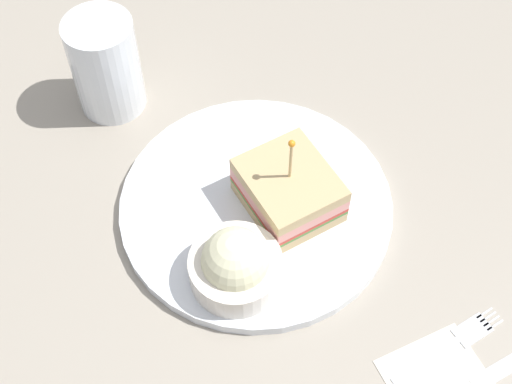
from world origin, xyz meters
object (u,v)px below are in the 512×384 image
at_px(fork, 459,339).
at_px(coleslaw_bowl, 233,264).
at_px(drink_glass, 107,70).
at_px(plate, 256,206).
at_px(sandwich_half_center, 289,190).
at_px(knife, 483,380).
at_px(napkin, 438,380).

bearing_deg(fork, coleslaw_bowl, 176.84).
bearing_deg(drink_glass, plate, -29.75).
bearing_deg(sandwich_half_center, knife, -34.35).
bearing_deg(coleslaw_bowl, fork, -3.16).
bearing_deg(fork, knife, -56.70).
height_order(drink_glass, napkin, drink_glass).
bearing_deg(plate, napkin, -35.55).
xyz_separation_m(plate, coleslaw_bowl, (-0.00, -0.09, 0.03)).
bearing_deg(knife, napkin, -168.86).
distance_m(napkin, fork, 0.05).
distance_m(plate, fork, 0.24).
bearing_deg(plate, fork, -24.85).
height_order(sandwich_half_center, napkin, sandwich_half_center).
height_order(sandwich_half_center, drink_glass, drink_glass).
height_order(sandwich_half_center, fork, sandwich_half_center).
relative_size(napkin, knife, 0.83).
height_order(drink_glass, knife, drink_glass).
xyz_separation_m(coleslaw_bowl, knife, (0.25, -0.05, -0.04)).
bearing_deg(coleslaw_bowl, drink_glass, 133.97).
height_order(fork, knife, same).
relative_size(coleslaw_bowl, drink_glass, 0.76).
relative_size(plate, knife, 2.62).
xyz_separation_m(plate, napkin, (0.20, -0.15, -0.01)).
relative_size(sandwich_half_center, fork, 1.28).
height_order(plate, drink_glass, drink_glass).
xyz_separation_m(drink_glass, knife, (0.44, -0.25, -0.05)).
bearing_deg(drink_glass, coleslaw_bowl, -46.03).
bearing_deg(plate, knife, -29.53).
distance_m(plate, coleslaw_bowl, 0.09).
bearing_deg(sandwich_half_center, napkin, -41.58).
bearing_deg(coleslaw_bowl, sandwich_half_center, 69.98).
bearing_deg(napkin, fork, 70.18).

